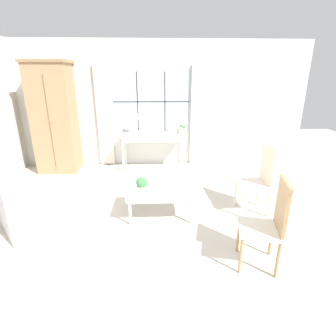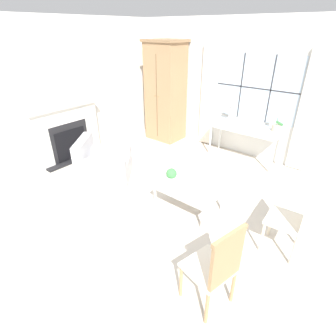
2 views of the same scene
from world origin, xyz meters
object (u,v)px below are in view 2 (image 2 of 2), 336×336
Objects in this scene: armoire at (165,92)px; armchair_upholstered at (104,166)px; potted_orchid at (277,122)px; side_chair_wooden at (297,214)px; pillar_candle at (203,190)px; potted_plant_small at (171,176)px; console_table at (246,128)px; accent_chair_wooden at (217,265)px; coffee_table at (189,188)px; table_lamp at (231,102)px; fireplace at (66,128)px.

armchair_upholstered is at bearing -79.08° from armoire.
side_chair_wooden is at bearing -64.23° from potted_orchid.
side_chair_wooden is 1.27m from pillar_candle.
side_chair_wooden is 1.82m from potted_plant_small.
armoire is 9.98× the size of potted_plant_small.
armchair_upholstered reaches higher than potted_plant_small.
console_table reaches higher than pillar_candle.
coffee_table is (-1.17, 1.21, -0.21)m from accent_chair_wooden.
armoire is 1.96× the size of armchair_upholstered.
potted_plant_small is (1.97, -2.24, -0.64)m from armoire.
table_lamp is at bearing 133.24° from side_chair_wooden.
accent_chair_wooden is 1.84m from potted_plant_small.
pillar_candle is (-1.26, -0.09, -0.12)m from side_chair_wooden.
pillar_candle is (0.28, -0.05, 0.10)m from coffee_table.
pillar_candle is at bearing 5.32° from armchair_upholstered.
accent_chair_wooden is at bearing -14.20° from fireplace.
console_table is 2.31m from potted_plant_small.
side_chair_wooden reaches higher than armchair_upholstered.
armchair_upholstered is 2.08m from pillar_candle.
potted_plant_small is at bearing 6.18° from armchair_upholstered.
console_table reaches higher than coffee_table.
armchair_upholstered is 1.10× the size of side_chair_wooden.
side_chair_wooden is 1.55m from coffee_table.
armoire reaches higher than fireplace.
armchair_upholstered is 5.08× the size of potted_plant_small.
fireplace reaches higher than armchair_upholstered.
console_table is at bearing 55.82° from armchair_upholstered.
potted_orchid is 0.43× the size of side_chair_wooden.
side_chair_wooden is at bearing 73.50° from accent_chair_wooden.
side_chair_wooden is 7.58× the size of pillar_candle.
table_lamp is 2.92m from armchair_upholstered.
coffee_table is at bearing 2.62° from fireplace.
armoire is at bearing -178.44° from table_lamp.
console_table is 3.01m from armchair_upholstered.
fireplace is at bearing 165.80° from accent_chair_wooden.
console_table is 2.78× the size of table_lamp.
armchair_upholstered is (0.46, -2.41, -0.91)m from armoire.
coffee_table is (-0.49, -2.21, -0.60)m from potted_orchid.
table_lamp reaches higher than coffee_table.
armoire is 2.24× the size of accent_chair_wooden.
armchair_upholstered is 1.80m from coffee_table.
console_table is 1.48× the size of coffee_table.
armchair_upholstered is (-1.28, -2.45, -0.93)m from table_lamp.
coffee_table is at bearing 16.18° from potted_plant_small.
pillar_candle is at bearing -175.84° from side_chair_wooden.
fireplace is at bearing -109.63° from armoire.
coffee_table is 6.95× the size of pillar_candle.
armchair_upholstered is (1.29, -0.10, -0.44)m from fireplace.
fireplace is 3.78m from console_table.
accent_chair_wooden is at bearing -18.19° from armchair_upholstered.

